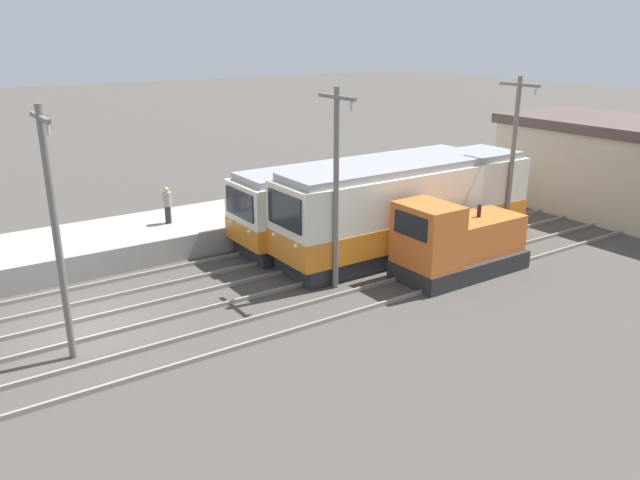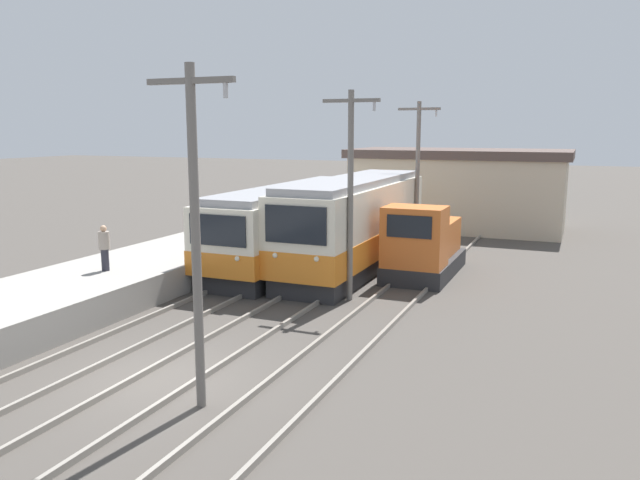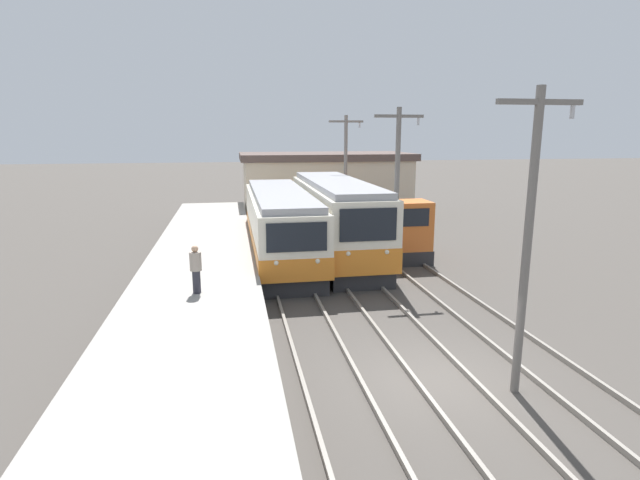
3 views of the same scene
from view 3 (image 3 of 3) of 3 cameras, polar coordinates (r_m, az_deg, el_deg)
ground_plane at (r=13.49m, az=12.84°, el=-15.28°), size 200.00×200.00×0.00m
platform_left at (r=12.40m, az=-15.82°, el=-15.34°), size 4.50×54.00×1.03m
track_left at (r=12.75m, az=1.56°, el=-16.32°), size 1.54×60.00×0.14m
track_center at (r=13.53m, az=13.66°, el=-14.89°), size 1.54×60.00×0.14m
track_right at (r=14.92m, az=24.55°, el=-13.04°), size 1.54×60.00×0.14m
commuter_train_left at (r=24.42m, az=-4.55°, el=1.38°), size 2.84×12.52×3.44m
commuter_train_center at (r=24.88m, az=1.86°, el=2.03°), size 2.84×11.89×3.87m
shunting_locomotive at (r=25.62m, az=8.50°, el=0.88°), size 2.40×5.33×3.00m
catenary_mast_near at (r=12.25m, az=22.72°, el=0.60°), size 2.00×0.20×7.14m
catenary_mast_mid at (r=20.50m, az=8.78°, el=5.68°), size 2.00×0.20×7.14m
catenary_mast_far at (r=29.32m, az=2.95°, el=7.70°), size 2.00×0.20×7.14m
person_on_platform at (r=16.62m, az=-14.01°, el=-3.06°), size 0.38×0.38×1.59m
station_building at (r=37.82m, az=0.61°, el=6.39°), size 12.60×6.30×4.70m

